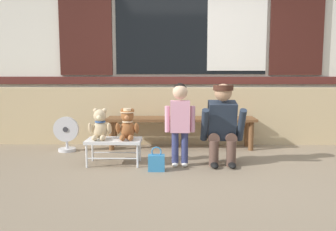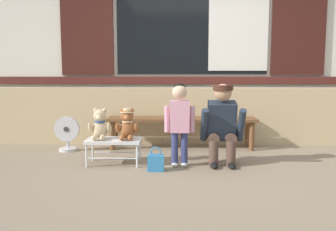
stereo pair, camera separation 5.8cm
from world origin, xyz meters
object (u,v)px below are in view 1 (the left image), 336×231
object	(u,v)px
floor_fan	(66,134)
small_display_bench	(114,142)
wooden_bench_long	(181,122)
child_standing	(180,115)
teddy_bear_with_hat	(127,125)
teddy_bear_plain	(100,125)
handbag_on_ground	(156,162)
adult_crouching	(223,124)

from	to	relation	value
floor_fan	small_display_bench	bearing A→B (deg)	-41.47
wooden_bench_long	child_standing	distance (m)	1.01
teddy_bear_with_hat	teddy_bear_plain	bearing A→B (deg)	-179.87
teddy_bear_plain	floor_fan	world-z (taller)	teddy_bear_plain
teddy_bear_with_hat	child_standing	size ratio (longest dim) A/B	0.38
small_display_bench	handbag_on_ground	size ratio (longest dim) A/B	2.35
teddy_bear_plain	adult_crouching	distance (m)	1.43
small_display_bench	handbag_on_ground	distance (m)	0.61
small_display_bench	floor_fan	bearing A→B (deg)	138.53
small_display_bench	floor_fan	size ratio (longest dim) A/B	1.33
teddy_bear_plain	wooden_bench_long	bearing A→B (deg)	42.96
teddy_bear_plain	handbag_on_ground	world-z (taller)	teddy_bear_plain
handbag_on_ground	child_standing	bearing A→B (deg)	37.93
wooden_bench_long	small_display_bench	xyz separation A→B (m)	(-0.81, -0.91, -0.11)
teddy_bear_plain	child_standing	xyz separation A→B (m)	(0.93, -0.08, 0.13)
small_display_bench	floor_fan	world-z (taller)	floor_fan
teddy_bear_plain	teddy_bear_with_hat	world-z (taller)	same
wooden_bench_long	teddy_bear_with_hat	world-z (taller)	teddy_bear_with_hat
adult_crouching	child_standing	bearing A→B (deg)	-170.15
wooden_bench_long	floor_fan	bearing A→B (deg)	-171.63
small_display_bench	adult_crouching	bearing A→B (deg)	0.19
wooden_bench_long	child_standing	bearing A→B (deg)	-92.19
child_standing	small_display_bench	bearing A→B (deg)	173.87
floor_fan	child_standing	bearing A→B (deg)	-26.25
floor_fan	adult_crouching	bearing A→B (deg)	-18.20
child_standing	adult_crouching	bearing A→B (deg)	9.85
teddy_bear_plain	child_standing	distance (m)	0.95
small_display_bench	child_standing	size ratio (longest dim) A/B	0.67
teddy_bear_with_hat	child_standing	bearing A→B (deg)	-7.91
wooden_bench_long	teddy_bear_with_hat	size ratio (longest dim) A/B	5.78
teddy_bear_plain	floor_fan	xyz separation A→B (m)	(-0.60, 0.67, -0.23)
floor_fan	handbag_on_ground	bearing A→B (deg)	-37.02
wooden_bench_long	small_display_bench	bearing A→B (deg)	-131.84
adult_crouching	floor_fan	size ratio (longest dim) A/B	1.98
small_display_bench	child_standing	distance (m)	0.84
child_standing	floor_fan	world-z (taller)	child_standing
child_standing	handbag_on_ground	size ratio (longest dim) A/B	3.52
child_standing	floor_fan	size ratio (longest dim) A/B	2.00
small_display_bench	child_standing	world-z (taller)	child_standing
child_standing	adult_crouching	distance (m)	0.52
teddy_bear_with_hat	adult_crouching	world-z (taller)	adult_crouching
child_standing	adult_crouching	xyz separation A→B (m)	(0.50, 0.09, -0.11)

